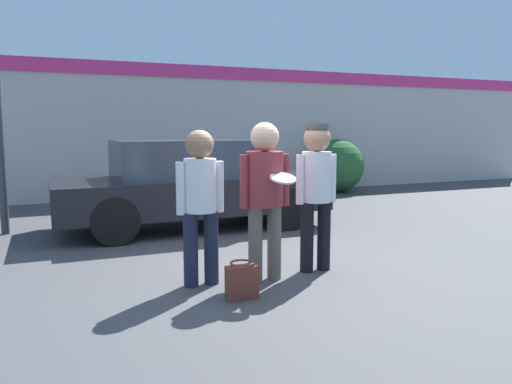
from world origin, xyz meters
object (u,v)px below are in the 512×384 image
(person_middle_with_frisbee, at_px, (265,186))
(street_lamp, at_px, (13,6))
(person_right, at_px, (316,184))
(shrub, at_px, (337,166))
(parked_car_near, at_px, (189,184))
(person_left, at_px, (200,195))
(handbag, at_px, (242,281))

(person_middle_with_frisbee, xyz_separation_m, street_lamp, (-2.42, 3.72, 2.40))
(person_middle_with_frisbee, distance_m, person_right, 0.68)
(person_right, height_order, shrub, person_right)
(person_middle_with_frisbee, relative_size, parked_car_near, 0.39)
(person_left, xyz_separation_m, person_right, (1.35, -0.00, 0.06))
(parked_car_near, relative_size, handbag, 11.88)
(person_middle_with_frisbee, height_order, person_right, person_middle_with_frisbee)
(parked_car_near, bearing_deg, person_middle_with_frisbee, -90.78)
(shrub, bearing_deg, street_lamp, -161.56)
(parked_car_near, xyz_separation_m, shrub, (4.72, 3.02, -0.05))
(street_lamp, xyz_separation_m, handbag, (1.98, -4.18, -3.23))
(person_right, relative_size, handbag, 4.63)
(parked_car_near, relative_size, street_lamp, 0.78)
(person_right, distance_m, handbag, 1.50)
(street_lamp, bearing_deg, handbag, -64.64)
(parked_car_near, relative_size, shrub, 3.16)
(parked_car_near, bearing_deg, shrub, 32.58)
(person_right, bearing_deg, person_middle_with_frisbee, -171.32)
(person_middle_with_frisbee, distance_m, handbag, 1.05)
(person_middle_with_frisbee, relative_size, street_lamp, 0.31)
(person_middle_with_frisbee, distance_m, shrub, 7.76)
(person_left, height_order, person_middle_with_frisbee, person_middle_with_frisbee)
(person_left, height_order, handbag, person_left)
(handbag, bearing_deg, street_lamp, 115.36)
(person_right, height_order, handbag, person_right)
(person_right, xyz_separation_m, street_lamp, (-3.10, 3.62, 2.41))
(parked_car_near, bearing_deg, street_lamp, 165.85)
(person_left, relative_size, street_lamp, 0.29)
(person_right, distance_m, shrub, 7.28)
(person_left, height_order, parked_car_near, person_left)
(person_middle_with_frisbee, relative_size, shrub, 1.24)
(person_right, relative_size, shrub, 1.23)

